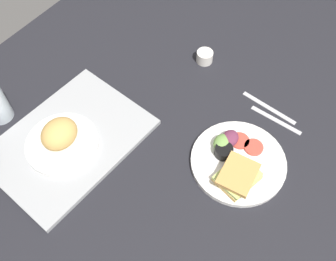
{
  "coord_description": "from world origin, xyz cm",
  "views": [
    {
      "loc": [
        -47.93,
        -32.98,
        97.15
      ],
      "look_at": [
        2.0,
        3.0,
        4.0
      ],
      "focal_mm": 40.9,
      "sensor_mm": 36.0,
      "label": 1
    }
  ],
  "objects_px": {
    "serving_tray": "(69,141)",
    "fork": "(276,120)",
    "bread_plate_near": "(61,138)",
    "knife": "(269,108)",
    "plate_with_salad": "(236,161)",
    "espresso_cup": "(205,57)"
  },
  "relations": [
    {
      "from": "fork",
      "to": "knife",
      "type": "height_order",
      "value": "same"
    },
    {
      "from": "knife",
      "to": "fork",
      "type": "bearing_deg",
      "value": 147.35
    },
    {
      "from": "bread_plate_near",
      "to": "fork",
      "type": "xyz_separation_m",
      "value": [
        0.45,
        -0.47,
        -0.05
      ]
    },
    {
      "from": "bread_plate_near",
      "to": "fork",
      "type": "relative_size",
      "value": 1.25
    },
    {
      "from": "bread_plate_near",
      "to": "espresso_cup",
      "type": "distance_m",
      "value": 0.56
    },
    {
      "from": "serving_tray",
      "to": "plate_with_salad",
      "type": "height_order",
      "value": "plate_with_salad"
    },
    {
      "from": "knife",
      "to": "espresso_cup",
      "type": "bearing_deg",
      "value": -6.53
    },
    {
      "from": "bread_plate_near",
      "to": "espresso_cup",
      "type": "xyz_separation_m",
      "value": [
        0.53,
        -0.15,
        -0.03
      ]
    },
    {
      "from": "espresso_cup",
      "to": "fork",
      "type": "bearing_deg",
      "value": -104.6
    },
    {
      "from": "fork",
      "to": "espresso_cup",
      "type": "bearing_deg",
      "value": -13.8
    },
    {
      "from": "fork",
      "to": "knife",
      "type": "distance_m",
      "value": 0.05
    },
    {
      "from": "serving_tray",
      "to": "fork",
      "type": "xyz_separation_m",
      "value": [
        0.43,
        -0.46,
        -0.01
      ]
    },
    {
      "from": "plate_with_salad",
      "to": "fork",
      "type": "distance_m",
      "value": 0.21
    },
    {
      "from": "knife",
      "to": "serving_tray",
      "type": "bearing_deg",
      "value": 51.62
    },
    {
      "from": "serving_tray",
      "to": "knife",
      "type": "relative_size",
      "value": 2.37
    },
    {
      "from": "espresso_cup",
      "to": "fork",
      "type": "xyz_separation_m",
      "value": [
        -0.08,
        -0.32,
        -0.02
      ]
    },
    {
      "from": "serving_tray",
      "to": "fork",
      "type": "distance_m",
      "value": 0.63
    },
    {
      "from": "serving_tray",
      "to": "espresso_cup",
      "type": "height_order",
      "value": "espresso_cup"
    },
    {
      "from": "plate_with_salad",
      "to": "fork",
      "type": "xyz_separation_m",
      "value": [
        0.21,
        -0.02,
        -0.02
      ]
    },
    {
      "from": "plate_with_salad",
      "to": "espresso_cup",
      "type": "height_order",
      "value": "plate_with_salad"
    },
    {
      "from": "serving_tray",
      "to": "bread_plate_near",
      "type": "distance_m",
      "value": 0.05
    },
    {
      "from": "bread_plate_near",
      "to": "knife",
      "type": "distance_m",
      "value": 0.64
    }
  ]
}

